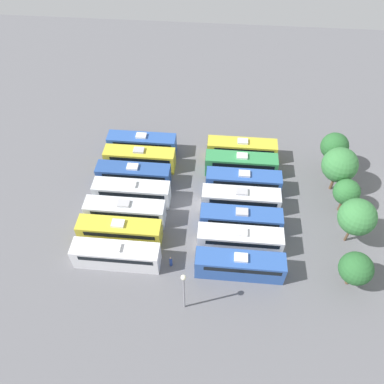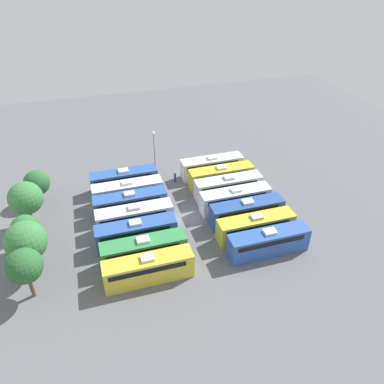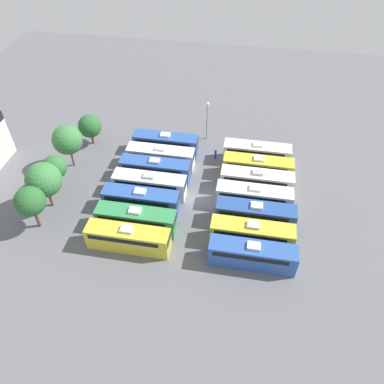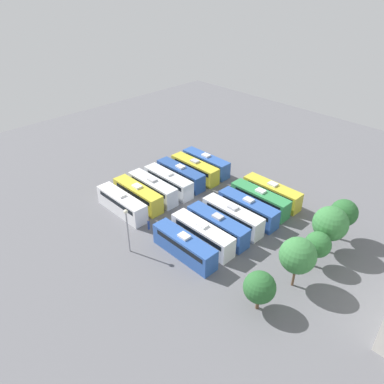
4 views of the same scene
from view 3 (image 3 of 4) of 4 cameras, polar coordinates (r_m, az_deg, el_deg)
ground_plane at (r=55.79m, az=1.29°, el=-1.14°), size 115.56×115.56×0.00m
bus_0 at (r=47.41m, az=9.14°, el=-9.37°), size 2.62×10.85×3.69m
bus_1 at (r=49.52m, az=9.09°, el=-6.26°), size 2.62×10.85×3.69m
bus_2 at (r=51.92m, az=9.60°, el=-3.33°), size 2.62×10.85×3.69m
bus_3 at (r=54.31m, az=9.38°, el=-0.70°), size 2.62×10.85×3.69m
bus_4 at (r=56.91m, az=9.81°, el=1.71°), size 2.62×10.85×3.69m
bus_5 at (r=59.42m, az=9.98°, el=3.79°), size 2.62×10.85×3.69m
bus_6 at (r=62.24m, az=9.82°, el=5.91°), size 2.62×10.85×3.69m
bus_7 at (r=49.15m, az=-9.73°, el=-6.88°), size 2.62×10.85×3.69m
bus_8 at (r=51.15m, az=-8.54°, el=-4.08°), size 2.62×10.85×3.69m
bus_9 at (r=53.61m, az=-7.81°, el=-1.20°), size 2.62×10.85×3.69m
bus_10 at (r=55.88m, az=-6.50°, el=1.21°), size 2.62×10.85×3.69m
bus_11 at (r=58.43m, az=-5.65°, el=3.52°), size 2.62×10.85×3.69m
bus_12 at (r=60.79m, az=-4.81°, el=5.42°), size 2.62×10.85×3.69m
bus_13 at (r=63.63m, az=-4.05°, el=7.45°), size 2.62×10.85×3.69m
worker_person at (r=62.79m, az=3.59°, el=5.78°), size 0.36×0.36×1.81m
light_pole at (r=64.98m, az=2.34°, el=11.75°), size 0.60×0.60×7.31m
tree_0 at (r=53.13m, az=-23.45°, el=-1.33°), size 4.05×4.05×6.82m
tree_1 at (r=55.46m, az=-21.67°, el=1.71°), size 4.97×4.97×7.43m
tree_2 at (r=58.97m, az=-20.20°, el=3.56°), size 3.59×3.59×5.64m
tree_3 at (r=61.78m, az=-18.46°, el=7.53°), size 4.67×4.67×7.41m
tree_4 at (r=66.90m, az=-15.31°, el=9.64°), size 3.93×3.93×5.48m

